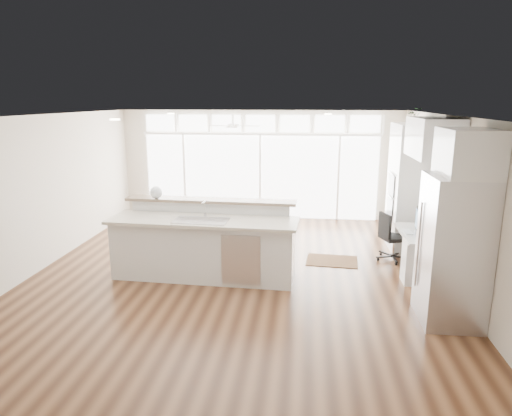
# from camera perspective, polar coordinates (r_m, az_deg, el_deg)

# --- Properties ---
(floor) EXTENTS (7.00, 8.00, 0.02)m
(floor) POSITION_cam_1_polar(r_m,az_deg,el_deg) (8.01, -2.34, -8.29)
(floor) COLOR #3B2112
(floor) RESTS_ON ground
(ceiling) EXTENTS (7.00, 8.00, 0.02)m
(ceiling) POSITION_cam_1_polar(r_m,az_deg,el_deg) (7.45, -2.54, 11.46)
(ceiling) COLOR white
(ceiling) RESTS_ON wall_back
(wall_back) EXTENTS (7.00, 0.04, 2.70)m
(wall_back) POSITION_cam_1_polar(r_m,az_deg,el_deg) (11.53, 0.56, 5.43)
(wall_back) COLOR beige
(wall_back) RESTS_ON floor
(wall_front) EXTENTS (7.00, 0.04, 2.70)m
(wall_front) POSITION_cam_1_polar(r_m,az_deg,el_deg) (3.89, -11.49, -11.22)
(wall_front) COLOR beige
(wall_front) RESTS_ON floor
(wall_left) EXTENTS (0.04, 8.00, 2.70)m
(wall_left) POSITION_cam_1_polar(r_m,az_deg,el_deg) (8.84, -25.49, 1.66)
(wall_left) COLOR beige
(wall_left) RESTS_ON floor
(wall_right) EXTENTS (0.04, 8.00, 2.70)m
(wall_right) POSITION_cam_1_polar(r_m,az_deg,el_deg) (7.89, 23.57, 0.57)
(wall_right) COLOR beige
(wall_right) RESTS_ON floor
(glass_wall) EXTENTS (5.80, 0.06, 2.08)m
(glass_wall) POSITION_cam_1_polar(r_m,az_deg,el_deg) (11.51, 0.53, 3.91)
(glass_wall) COLOR white
(glass_wall) RESTS_ON wall_back
(transom_row) EXTENTS (5.90, 0.06, 0.40)m
(transom_row) POSITION_cam_1_polar(r_m,az_deg,el_deg) (11.37, 0.55, 10.54)
(transom_row) COLOR white
(transom_row) RESTS_ON wall_back
(desk_window) EXTENTS (0.04, 0.85, 0.85)m
(desk_window) POSITION_cam_1_polar(r_m,az_deg,el_deg) (8.12, 22.82, 2.42)
(desk_window) COLOR silver
(desk_window) RESTS_ON wall_right
(ceiling_fan) EXTENTS (1.16, 1.16, 0.32)m
(ceiling_fan) POSITION_cam_1_polar(r_m,az_deg,el_deg) (10.30, -2.92, 10.78)
(ceiling_fan) COLOR white
(ceiling_fan) RESTS_ON ceiling
(recessed_lights) EXTENTS (3.40, 3.00, 0.02)m
(recessed_lights) POSITION_cam_1_polar(r_m,az_deg,el_deg) (7.65, -2.31, 11.37)
(recessed_lights) COLOR white
(recessed_lights) RESTS_ON ceiling
(oven_cabinet) EXTENTS (0.64, 1.20, 2.50)m
(oven_cabinet) POSITION_cam_1_polar(r_m,az_deg,el_deg) (9.53, 18.51, 2.44)
(oven_cabinet) COLOR silver
(oven_cabinet) RESTS_ON floor
(desk_nook) EXTENTS (0.72, 1.30, 0.76)m
(desk_nook) POSITION_cam_1_polar(r_m,az_deg,el_deg) (8.32, 19.91, -5.42)
(desk_nook) COLOR silver
(desk_nook) RESTS_ON floor
(upper_cabinets) EXTENTS (0.64, 1.30, 0.64)m
(upper_cabinets) POSITION_cam_1_polar(r_m,az_deg,el_deg) (7.95, 21.32, 8.17)
(upper_cabinets) COLOR silver
(upper_cabinets) RESTS_ON wall_right
(refrigerator) EXTENTS (0.76, 0.90, 2.00)m
(refrigerator) POSITION_cam_1_polar(r_m,az_deg,el_deg) (6.62, 23.41, -4.89)
(refrigerator) COLOR #BCBCC2
(refrigerator) RESTS_ON floor
(fridge_cabinet) EXTENTS (0.64, 0.90, 0.60)m
(fridge_cabinet) POSITION_cam_1_polar(r_m,az_deg,el_deg) (6.38, 25.02, 6.29)
(fridge_cabinet) COLOR silver
(fridge_cabinet) RESTS_ON wall_right
(framed_photos) EXTENTS (0.06, 0.22, 0.80)m
(framed_photos) POSITION_cam_1_polar(r_m,az_deg,el_deg) (8.74, 21.62, 2.23)
(framed_photos) COLOR black
(framed_photos) RESTS_ON wall_right
(kitchen_island) EXTENTS (3.20, 1.33, 1.25)m
(kitchen_island) POSITION_cam_1_polar(r_m,az_deg,el_deg) (7.72, -6.55, -4.20)
(kitchen_island) COLOR silver
(kitchen_island) RESTS_ON floor
(rug) EXTENTS (1.00, 0.76, 0.01)m
(rug) POSITION_cam_1_polar(r_m,az_deg,el_deg) (8.72, 9.48, -6.52)
(rug) COLOR #331E10
(rug) RESTS_ON floor
(office_chair) EXTENTS (0.58, 0.56, 0.90)m
(office_chair) POSITION_cam_1_polar(r_m,az_deg,el_deg) (8.91, 16.89, -3.49)
(office_chair) COLOR black
(office_chair) RESTS_ON floor
(fishbowl) EXTENTS (0.23, 0.23, 0.22)m
(fishbowl) POSITION_cam_1_polar(r_m,az_deg,el_deg) (8.20, -12.36, 1.92)
(fishbowl) COLOR silver
(fishbowl) RESTS_ON kitchen_island
(monitor) EXTENTS (0.15, 0.52, 0.43)m
(monitor) POSITION_cam_1_polar(r_m,az_deg,el_deg) (8.14, 19.69, -1.46)
(monitor) COLOR black
(monitor) RESTS_ON desk_nook
(keyboard) EXTENTS (0.13, 0.32, 0.02)m
(keyboard) POSITION_cam_1_polar(r_m,az_deg,el_deg) (8.15, 18.41, -2.83)
(keyboard) COLOR silver
(keyboard) RESTS_ON desk_nook
(potted_plant) EXTENTS (0.29, 0.32, 0.23)m
(potted_plant) POSITION_cam_1_polar(r_m,az_deg,el_deg) (9.39, 19.13, 10.64)
(potted_plant) COLOR #275725
(potted_plant) RESTS_ON oven_cabinet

